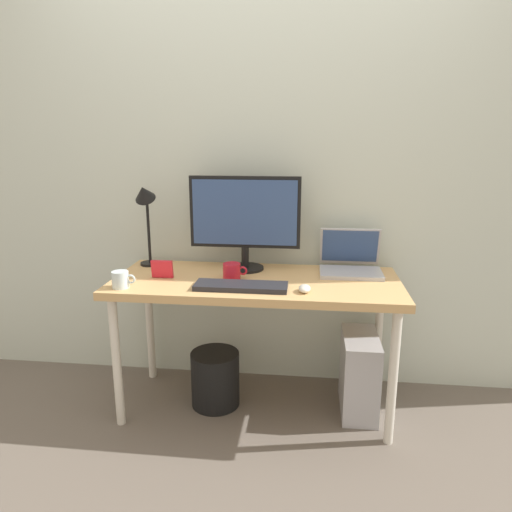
% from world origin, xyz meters
% --- Properties ---
extents(ground_plane, '(6.00, 6.00, 0.00)m').
position_xyz_m(ground_plane, '(0.00, 0.00, 0.00)').
color(ground_plane, '#665B51').
extents(back_wall, '(4.40, 0.04, 2.60)m').
position_xyz_m(back_wall, '(0.00, 0.36, 1.30)').
color(back_wall, silver).
rests_on(back_wall, ground_plane).
extents(desk, '(1.45, 0.61, 0.72)m').
position_xyz_m(desk, '(0.00, 0.00, 0.65)').
color(desk, tan).
rests_on(desk, ground_plane).
extents(monitor, '(0.59, 0.20, 0.50)m').
position_xyz_m(monitor, '(-0.08, 0.17, 1.01)').
color(monitor, black).
rests_on(monitor, desk).
extents(laptop, '(0.32, 0.28, 0.22)m').
position_xyz_m(laptop, '(0.48, 0.19, 0.78)').
color(laptop, '#B2B2B7').
rests_on(laptop, desk).
extents(desk_lamp, '(0.11, 0.16, 0.47)m').
position_xyz_m(desk_lamp, '(-0.62, 0.17, 1.06)').
color(desk_lamp, black).
rests_on(desk_lamp, desk).
extents(keyboard, '(0.44, 0.14, 0.02)m').
position_xyz_m(keyboard, '(-0.05, -0.16, 0.73)').
color(keyboard, '#232328').
rests_on(keyboard, desk).
extents(mouse, '(0.06, 0.09, 0.03)m').
position_xyz_m(mouse, '(0.25, -0.18, 0.74)').
color(mouse, silver).
rests_on(mouse, desk).
extents(coffee_mug, '(0.12, 0.09, 0.08)m').
position_xyz_m(coffee_mug, '(-0.12, -0.01, 0.76)').
color(coffee_mug, red).
rests_on(coffee_mug, desk).
extents(glass_cup, '(0.11, 0.08, 0.08)m').
position_xyz_m(glass_cup, '(-0.62, -0.22, 0.76)').
color(glass_cup, silver).
rests_on(glass_cup, desk).
extents(photo_frame, '(0.11, 0.03, 0.09)m').
position_xyz_m(photo_frame, '(-0.48, -0.04, 0.77)').
color(photo_frame, red).
rests_on(photo_frame, desk).
extents(computer_tower, '(0.18, 0.36, 0.42)m').
position_xyz_m(computer_tower, '(0.54, 0.02, 0.21)').
color(computer_tower, '#B2B2B7').
rests_on(computer_tower, ground_plane).
extents(wastebasket, '(0.26, 0.26, 0.30)m').
position_xyz_m(wastebasket, '(-0.22, -0.01, 0.15)').
color(wastebasket, black).
rests_on(wastebasket, ground_plane).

